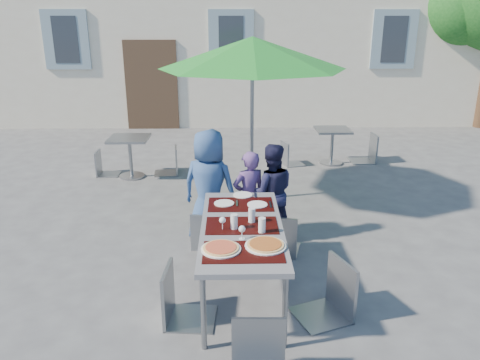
{
  "coord_description": "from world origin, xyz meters",
  "views": [
    {
      "loc": [
        -0.02,
        -4.41,
        2.66
      ],
      "look_at": [
        0.08,
        0.67,
        0.91
      ],
      "focal_mm": 35.0,
      "sensor_mm": 36.0,
      "label": 1
    }
  ],
  "objects_px": {
    "pizza_near_left": "(221,248)",
    "bg_chair_l_0": "(102,149)",
    "chair_1": "(242,199)",
    "pizza_near_right": "(266,245)",
    "patio_umbrella": "(252,54)",
    "bg_chair_r_0": "(170,144)",
    "chair_4": "(334,257)",
    "cafe_table_1": "(332,141)",
    "chair_2": "(281,210)",
    "chair_3": "(178,263)",
    "chair_0": "(207,208)",
    "cafe_table_0": "(130,151)",
    "bg_chair_l_1": "(289,139)",
    "child_2": "(271,192)",
    "dining_table": "(242,231)",
    "chair_5": "(259,320)",
    "child_1": "(249,197)",
    "bg_chair_r_1": "(370,131)",
    "child_0": "(209,187)"
  },
  "relations": [
    {
      "from": "pizza_near_left",
      "to": "bg_chair_l_0",
      "type": "relative_size",
      "value": 0.42
    },
    {
      "from": "chair_1",
      "to": "pizza_near_right",
      "type": "bearing_deg",
      "value": -83.53
    },
    {
      "from": "patio_umbrella",
      "to": "bg_chair_r_0",
      "type": "height_order",
      "value": "patio_umbrella"
    },
    {
      "from": "chair_4",
      "to": "cafe_table_1",
      "type": "height_order",
      "value": "chair_4"
    },
    {
      "from": "chair_2",
      "to": "chair_3",
      "type": "xyz_separation_m",
      "value": [
        -1.06,
        -1.28,
        0.02
      ]
    },
    {
      "from": "pizza_near_left",
      "to": "pizza_near_right",
      "type": "xyz_separation_m",
      "value": [
        0.4,
        0.06,
        0.0
      ]
    },
    {
      "from": "chair_0",
      "to": "cafe_table_0",
      "type": "bearing_deg",
      "value": 118.28
    },
    {
      "from": "chair_2",
      "to": "bg_chair_l_1",
      "type": "height_order",
      "value": "chair_2"
    },
    {
      "from": "child_2",
      "to": "chair_4",
      "type": "relative_size",
      "value": 1.2
    },
    {
      "from": "dining_table",
      "to": "bg_chair_l_0",
      "type": "distance_m",
      "value": 4.59
    },
    {
      "from": "patio_umbrella",
      "to": "bg_chair_l_0",
      "type": "height_order",
      "value": "patio_umbrella"
    },
    {
      "from": "chair_5",
      "to": "patio_umbrella",
      "type": "xyz_separation_m",
      "value": [
        0.11,
        3.87,
        1.64
      ]
    },
    {
      "from": "cafe_table_0",
      "to": "cafe_table_1",
      "type": "distance_m",
      "value": 3.79
    },
    {
      "from": "chair_3",
      "to": "chair_1",
      "type": "bearing_deg",
      "value": 68.27
    },
    {
      "from": "cafe_table_0",
      "to": "bg_chair_l_0",
      "type": "distance_m",
      "value": 0.55
    },
    {
      "from": "chair_2",
      "to": "child_1",
      "type": "bearing_deg",
      "value": 134.33
    },
    {
      "from": "pizza_near_left",
      "to": "patio_umbrella",
      "type": "height_order",
      "value": "patio_umbrella"
    },
    {
      "from": "dining_table",
      "to": "patio_umbrella",
      "type": "distance_m",
      "value": 3.03
    },
    {
      "from": "cafe_table_1",
      "to": "bg_chair_l_1",
      "type": "relative_size",
      "value": 0.8
    },
    {
      "from": "bg_chair_r_1",
      "to": "chair_4",
      "type": "bearing_deg",
      "value": -109.22
    },
    {
      "from": "bg_chair_r_1",
      "to": "pizza_near_right",
      "type": "bearing_deg",
      "value": -115.13
    },
    {
      "from": "chair_5",
      "to": "cafe_table_0",
      "type": "xyz_separation_m",
      "value": [
        -1.97,
        5.02,
        -0.07
      ]
    },
    {
      "from": "child_1",
      "to": "bg_chair_l_0",
      "type": "distance_m",
      "value": 3.7
    },
    {
      "from": "pizza_near_left",
      "to": "chair_4",
      "type": "bearing_deg",
      "value": 6.34
    },
    {
      "from": "bg_chair_r_1",
      "to": "bg_chair_l_1",
      "type": "bearing_deg",
      "value": -172.83
    },
    {
      "from": "pizza_near_right",
      "to": "chair_5",
      "type": "distance_m",
      "value": 0.83
    },
    {
      "from": "child_2",
      "to": "chair_1",
      "type": "distance_m",
      "value": 0.41
    },
    {
      "from": "bg_chair_r_1",
      "to": "chair_2",
      "type": "bearing_deg",
      "value": -119.06
    },
    {
      "from": "dining_table",
      "to": "chair_1",
      "type": "bearing_deg",
      "value": 88.72
    },
    {
      "from": "chair_0",
      "to": "pizza_near_right",
      "type": "bearing_deg",
      "value": -67.99
    },
    {
      "from": "chair_0",
      "to": "bg_chair_l_1",
      "type": "xyz_separation_m",
      "value": [
        1.42,
        3.43,
        -0.02
      ]
    },
    {
      "from": "chair_1",
      "to": "chair_2",
      "type": "height_order",
      "value": "chair_1"
    },
    {
      "from": "child_0",
      "to": "child_2",
      "type": "distance_m",
      "value": 0.77
    },
    {
      "from": "dining_table",
      "to": "cafe_table_0",
      "type": "bearing_deg",
      "value": 116.45
    },
    {
      "from": "pizza_near_left",
      "to": "child_1",
      "type": "height_order",
      "value": "child_1"
    },
    {
      "from": "cafe_table_0",
      "to": "bg_chair_l_1",
      "type": "distance_m",
      "value": 2.97
    },
    {
      "from": "chair_4",
      "to": "child_1",
      "type": "bearing_deg",
      "value": 114.27
    },
    {
      "from": "bg_chair_l_1",
      "to": "child_0",
      "type": "bearing_deg",
      "value": -113.18
    },
    {
      "from": "chair_3",
      "to": "chair_4",
      "type": "xyz_separation_m",
      "value": [
        1.42,
        0.05,
        0.02
      ]
    },
    {
      "from": "bg_chair_l_1",
      "to": "pizza_near_right",
      "type": "bearing_deg",
      "value": -99.44
    },
    {
      "from": "chair_3",
      "to": "patio_umbrella",
      "type": "distance_m",
      "value": 3.56
    },
    {
      "from": "child_1",
      "to": "bg_chair_l_0",
      "type": "height_order",
      "value": "child_1"
    },
    {
      "from": "chair_1",
      "to": "chair_5",
      "type": "relative_size",
      "value": 1.08
    },
    {
      "from": "child_0",
      "to": "chair_2",
      "type": "bearing_deg",
      "value": 176.56
    },
    {
      "from": "cafe_table_0",
      "to": "child_0",
      "type": "bearing_deg",
      "value": -59.45
    },
    {
      "from": "chair_0",
      "to": "bg_chair_r_1",
      "type": "height_order",
      "value": "bg_chair_r_1"
    },
    {
      "from": "patio_umbrella",
      "to": "cafe_table_0",
      "type": "height_order",
      "value": "patio_umbrella"
    },
    {
      "from": "patio_umbrella",
      "to": "chair_2",
      "type": "bearing_deg",
      "value": -81.67
    },
    {
      "from": "child_0",
      "to": "chair_2",
      "type": "distance_m",
      "value": 0.94
    },
    {
      "from": "bg_chair_r_1",
      "to": "cafe_table_0",
      "type": "bearing_deg",
      "value": -168.7
    }
  ]
}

